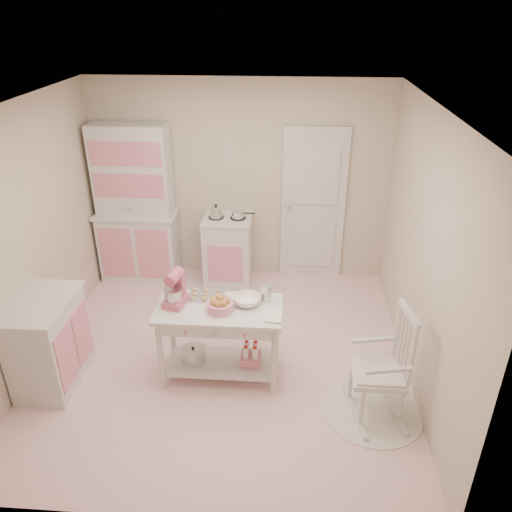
{
  "coord_description": "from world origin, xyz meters",
  "views": [
    {
      "loc": [
        0.64,
        -4.22,
        3.4
      ],
      "look_at": [
        0.32,
        0.22,
        1.1
      ],
      "focal_mm": 35.0,
      "sensor_mm": 36.0,
      "label": 1
    }
  ],
  "objects": [
    {
      "name": "stove",
      "position": [
        -0.15,
        1.61,
        0.46
      ],
      "size": [
        0.62,
        0.57,
        0.92
      ],
      "primitive_type": "cube",
      "color": "silver",
      "rests_on": "ground"
    },
    {
      "name": "mixing_bowl",
      "position": [
        0.27,
        -0.2,
        0.84
      ],
      "size": [
        0.27,
        0.27,
        0.08
      ],
      "primitive_type": "imported",
      "color": "white",
      "rests_on": "work_table"
    },
    {
      "name": "stand_mixer",
      "position": [
        -0.41,
        -0.26,
        0.97
      ],
      "size": [
        0.26,
        0.32,
        0.34
      ],
      "primitive_type": "cube",
      "rotation": [
        0.0,
        0.0,
        -0.23
      ],
      "color": "#CA5572",
      "rests_on": "work_table"
    },
    {
      "name": "hutch",
      "position": [
        -1.35,
        1.66,
        1.04
      ],
      "size": [
        1.06,
        0.5,
        2.08
      ],
      "primitive_type": "cube",
      "color": "silver",
      "rests_on": "ground"
    },
    {
      "name": "bread_basket",
      "position": [
        0.03,
        -0.33,
        0.85
      ],
      "size": [
        0.25,
        0.25,
        0.09
      ],
      "primitive_type": "cylinder",
      "color": "pink",
      "rests_on": "work_table"
    },
    {
      "name": "base_cabinet",
      "position": [
        -1.63,
        -0.5,
        0.46
      ],
      "size": [
        0.54,
        0.84,
        0.92
      ],
      "primitive_type": "cube",
      "color": "silver",
      "rests_on": "ground"
    },
    {
      "name": "metal_pitcher",
      "position": [
        0.45,
        -0.12,
        0.89
      ],
      "size": [
        0.1,
        0.1,
        0.17
      ],
      "primitive_type": "cylinder",
      "color": "silver",
      "rests_on": "work_table"
    },
    {
      "name": "door",
      "position": [
        0.95,
        1.87,
        1.02
      ],
      "size": [
        0.82,
        0.05,
        2.04
      ],
      "primitive_type": "cube",
      "color": "silver",
      "rests_on": "ground"
    },
    {
      "name": "lace_rug",
      "position": [
        1.47,
        -0.7,
        0.01
      ],
      "size": [
        0.92,
        0.92,
        0.01
      ],
      "primitive_type": "cylinder",
      "color": "white",
      "rests_on": "ground"
    },
    {
      "name": "recipe_book",
      "position": [
        0.46,
        -0.4,
        0.81
      ],
      "size": [
        0.17,
        0.21,
        0.02
      ],
      "primitive_type": "imported",
      "rotation": [
        0.0,
        0.0,
        -0.08
      ],
      "color": "white",
      "rests_on": "work_table"
    },
    {
      "name": "room_shell",
      "position": [
        0.0,
        0.0,
        1.65
      ],
      "size": [
        3.84,
        3.84,
        2.62
      ],
      "color": "pink",
      "rests_on": "ground"
    },
    {
      "name": "work_table",
      "position": [
        0.01,
        -0.28,
        0.4
      ],
      "size": [
        1.2,
        0.6,
        0.8
      ],
      "primitive_type": "cube",
      "color": "silver",
      "rests_on": "ground"
    },
    {
      "name": "rocking_chair",
      "position": [
        1.47,
        -0.7,
        0.55
      ],
      "size": [
        0.61,
        0.8,
        1.1
      ],
      "primitive_type": "cube",
      "rotation": [
        0.0,
        0.0,
        0.19
      ],
      "color": "silver",
      "rests_on": "ground"
    },
    {
      "name": "cookie_tray",
      "position": [
        -0.14,
        -0.1,
        0.81
      ],
      "size": [
        0.34,
        0.24,
        0.02
      ],
      "primitive_type": "cube",
      "color": "silver",
      "rests_on": "work_table"
    }
  ]
}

